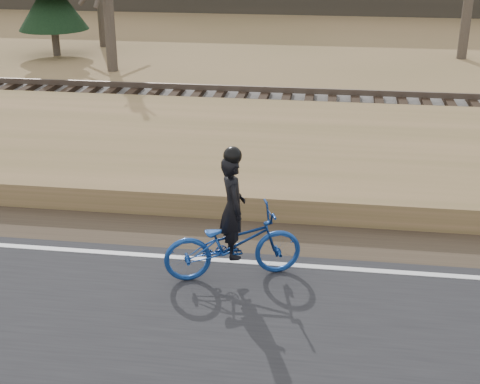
# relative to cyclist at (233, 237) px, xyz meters

# --- Properties ---
(ground) EXTENTS (120.00, 120.00, 0.00)m
(ground) POSITION_rel_cyclist_xyz_m (-2.89, 0.23, -0.70)
(ground) COLOR #98734D
(ground) RESTS_ON ground
(edge_line) EXTENTS (120.00, 0.12, 0.01)m
(edge_line) POSITION_rel_cyclist_xyz_m (-2.89, 0.43, -0.63)
(edge_line) COLOR silver
(edge_line) RESTS_ON road
(shoulder) EXTENTS (120.00, 1.60, 0.04)m
(shoulder) POSITION_rel_cyclist_xyz_m (-2.89, 1.43, -0.68)
(shoulder) COLOR #473A2B
(shoulder) RESTS_ON ground
(embankment) EXTENTS (120.00, 5.00, 0.44)m
(embankment) POSITION_rel_cyclist_xyz_m (-2.89, 4.43, -0.48)
(embankment) COLOR #98734D
(embankment) RESTS_ON ground
(ballast) EXTENTS (120.00, 3.00, 0.45)m
(ballast) POSITION_rel_cyclist_xyz_m (-2.89, 8.23, -0.47)
(ballast) COLOR slate
(ballast) RESTS_ON ground
(railroad) EXTENTS (120.00, 2.40, 0.29)m
(railroad) POSITION_rel_cyclist_xyz_m (-2.89, 8.23, -0.17)
(railroad) COLOR black
(railroad) RESTS_ON ballast
(cyclist) EXTENTS (2.14, 1.32, 2.01)m
(cyclist) POSITION_rel_cyclist_xyz_m (0.00, 0.00, 0.00)
(cyclist) COLOR navy
(cyclist) RESTS_ON road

